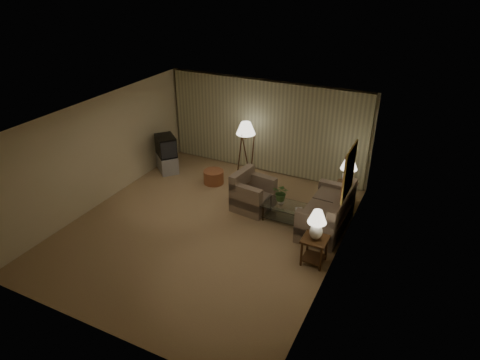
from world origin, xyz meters
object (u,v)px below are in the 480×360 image
at_px(sofa, 326,213).
at_px(armchair, 253,195).
at_px(crt_tv, 166,146).
at_px(ottoman, 214,177).
at_px(tv_cabinet, 167,163).
at_px(vase, 281,201).
at_px(floor_lamp, 246,149).
at_px(side_table_far, 346,191).
at_px(coffee_table, 286,211).
at_px(table_lamp_far, 349,169).
at_px(side_table_near, 314,246).
at_px(table_lamp_near, 317,222).

height_order(sofa, armchair, sofa).
xyz_separation_m(sofa, armchair, (-1.88, 0.07, -0.01)).
distance_m(crt_tv, ottoman, 1.73).
relative_size(tv_cabinet, vase, 5.63).
height_order(sofa, floor_lamp, floor_lamp).
bearing_deg(crt_tv, ottoman, 37.74).
relative_size(side_table_far, coffee_table, 0.53).
xyz_separation_m(armchair, side_table_far, (2.03, 1.18, 0.02)).
xyz_separation_m(sofa, table_lamp_far, (0.15, 1.25, 0.63)).
bearing_deg(ottoman, floor_lamp, 50.51).
bearing_deg(ottoman, crt_tv, 176.99).
distance_m(table_lamp_far, crt_tv, 5.22).
xyz_separation_m(crt_tv, floor_lamp, (2.24, 0.67, 0.07)).
xyz_separation_m(side_table_near, table_lamp_near, (-0.00, 0.00, 0.58)).
height_order(side_table_far, ottoman, side_table_far).
bearing_deg(table_lamp_near, armchair, 144.94).
bearing_deg(coffee_table, table_lamp_near, -49.34).
relative_size(ottoman, vase, 3.45).
bearing_deg(table_lamp_near, side_table_near, -3.58).
distance_m(armchair, vase, 0.83).
xyz_separation_m(side_table_near, tv_cabinet, (-5.20, 2.26, -0.16)).
height_order(side_table_far, tv_cabinet, side_table_far).
relative_size(armchair, side_table_far, 1.85).
relative_size(sofa, tv_cabinet, 2.00).
bearing_deg(vase, side_table_far, 47.81).
xyz_separation_m(side_table_far, tv_cabinet, (-5.20, -0.34, -0.15)).
distance_m(side_table_far, table_lamp_far, 0.62).
relative_size(armchair, side_table_near, 1.85).
height_order(side_table_far, coffee_table, side_table_far).
bearing_deg(tv_cabinet, side_table_near, 17.29).
xyz_separation_m(coffee_table, floor_lamp, (-1.89, 1.68, 0.59)).
height_order(table_lamp_far, ottoman, table_lamp_far).
distance_m(table_lamp_far, vase, 1.90).
height_order(side_table_far, vase, side_table_far).
relative_size(sofa, table_lamp_near, 2.79).
bearing_deg(side_table_far, coffee_table, -128.50).
relative_size(armchair, vase, 6.84).
xyz_separation_m(side_table_far, coffee_table, (-1.07, -1.35, -0.12)).
bearing_deg(crt_tv, floor_lamp, 57.49).
bearing_deg(floor_lamp, armchair, -58.21).
distance_m(armchair, crt_tv, 3.31).
bearing_deg(table_lamp_far, armchair, -149.80).
distance_m(sofa, floor_lamp, 3.26).
bearing_deg(table_lamp_far, ottoman, -173.18).
relative_size(table_lamp_near, floor_lamp, 0.40).
bearing_deg(floor_lamp, vase, -44.06).
relative_size(side_table_near, ottoman, 1.07).
bearing_deg(table_lamp_near, sofa, 96.34).
height_order(sofa, coffee_table, sofa).
xyz_separation_m(crt_tv, ottoman, (1.61, -0.08, -0.61)).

